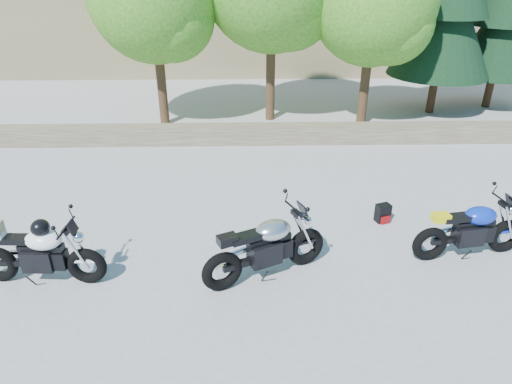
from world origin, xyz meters
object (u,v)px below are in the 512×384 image
white_bike (38,252)px  backpack (383,213)px  blue_bike (471,231)px  silver_bike (267,248)px

white_bike → backpack: (5.92, 1.74, -0.38)m
blue_bike → white_bike: bearing=175.8°
white_bike → blue_bike: size_ratio=1.01×
silver_bike → backpack: bearing=10.0°
blue_bike → backpack: size_ratio=5.61×
silver_bike → white_bike: (-3.56, -0.07, 0.03)m
white_bike → backpack: 6.18m
silver_bike → white_bike: white_bike is taller
silver_bike → backpack: (2.36, 1.67, -0.36)m
silver_bike → blue_bike: bearing=-17.2°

